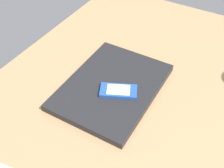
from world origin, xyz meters
TOP-DOWN VIEW (x-y plane):
  - desk_surface at (0.00, 0.00)cm, footprint 120.00×80.00cm
  - laptop_closed at (3.46, 5.86)cm, footprint 32.85×24.27cm
  - cell_phone_on_laptop at (1.60, 2.78)cm, footprint 8.78×11.23cm

SIDE VIEW (x-z plane):
  - desk_surface at x=0.00cm, z-range 0.00..3.00cm
  - laptop_closed at x=3.46cm, z-range 3.00..4.94cm
  - cell_phone_on_laptop at x=1.60cm, z-range 4.90..5.97cm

